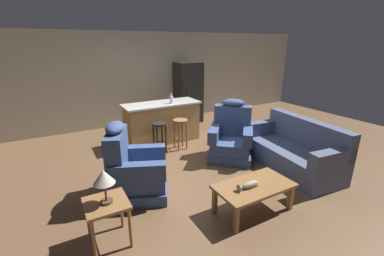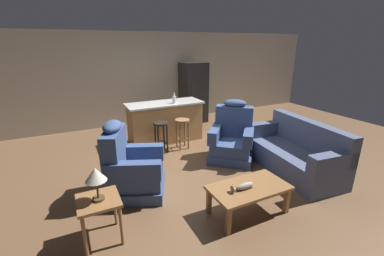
{
  "view_description": "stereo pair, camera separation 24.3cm",
  "coord_description": "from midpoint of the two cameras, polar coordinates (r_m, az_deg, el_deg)",
  "views": [
    {
      "loc": [
        -2.27,
        -4.14,
        2.29
      ],
      "look_at": [
        0.01,
        -0.1,
        0.75
      ],
      "focal_mm": 24.0,
      "sensor_mm": 36.0,
      "label": 1
    },
    {
      "loc": [
        -2.05,
        -4.25,
        2.29
      ],
      "look_at": [
        0.01,
        -0.1,
        0.75
      ],
      "focal_mm": 24.0,
      "sensor_mm": 36.0,
      "label": 2
    }
  ],
  "objects": [
    {
      "name": "recliner_near_island",
      "position": [
        5.33,
        10.19,
        -2.4
      ],
      "size": [
        1.19,
        1.19,
        1.2
      ],
      "rotation": [
        0.0,
        0.0,
        3.99
      ],
      "color": "#384C7A",
      "rests_on": "ground_plane"
    },
    {
      "name": "bar_stool_left",
      "position": [
        5.55,
        -5.65,
        -0.83
      ],
      "size": [
        0.32,
        0.32,
        0.68
      ],
      "color": "black",
      "rests_on": "ground_plane"
    },
    {
      "name": "couch",
      "position": [
        5.2,
        23.25,
        -5.19
      ],
      "size": [
        1.05,
        1.98,
        0.94
      ],
      "rotation": [
        0.0,
        0.0,
        3.03
      ],
      "color": "#4C5675",
      "rests_on": "ground_plane"
    },
    {
      "name": "table_lamp",
      "position": [
        3.08,
        -18.5,
        -10.12
      ],
      "size": [
        0.24,
        0.24,
        0.41
      ],
      "color": "#4C3823",
      "rests_on": "end_table"
    },
    {
      "name": "coffee_table",
      "position": [
        3.74,
        14.37,
        -13.21
      ],
      "size": [
        1.1,
        0.6,
        0.42
      ],
      "color": "olive",
      "rests_on": "ground_plane"
    },
    {
      "name": "fish_figurine",
      "position": [
        3.6,
        13.15,
        -12.6
      ],
      "size": [
        0.34,
        0.1,
        0.1
      ],
      "color": "#4C3823",
      "rests_on": "coffee_table"
    },
    {
      "name": "bottle_tall_green",
      "position": [
        6.02,
        -2.82,
        6.4
      ],
      "size": [
        0.08,
        0.08,
        0.24
      ],
      "color": "silver",
      "rests_on": "kitchen_island"
    },
    {
      "name": "end_table",
      "position": [
        3.3,
        -17.9,
        -16.31
      ],
      "size": [
        0.48,
        0.48,
        0.56
      ],
      "color": "olive",
      "rests_on": "ground_plane"
    },
    {
      "name": "recliner_near_lamp",
      "position": [
        4.15,
        -11.82,
        -8.8
      ],
      "size": [
        1.1,
        1.1,
        1.2
      ],
      "rotation": [
        0.0,
        0.0,
        -0.4
      ],
      "color": "#384C7A",
      "rests_on": "ground_plane"
    },
    {
      "name": "kitchen_island",
      "position": [
        6.22,
        -4.87,
        1.38
      ],
      "size": [
        1.8,
        0.7,
        0.95
      ],
      "color": "#AD7F4C",
      "rests_on": "ground_plane"
    },
    {
      "name": "ground_plane",
      "position": [
        5.24,
        0.79,
        -7.51
      ],
      "size": [
        12.0,
        12.0,
        0.0
      ],
      "color": "brown"
    },
    {
      "name": "refrigerator",
      "position": [
        7.74,
        1.2,
        7.89
      ],
      "size": [
        0.7,
        0.69,
        1.76
      ],
      "color": "black",
      "rests_on": "ground_plane"
    },
    {
      "name": "back_wall",
      "position": [
        7.69,
        -10.03,
        10.72
      ],
      "size": [
        12.0,
        0.05,
        2.6
      ],
      "color": "#A89E89",
      "rests_on": "ground_plane"
    },
    {
      "name": "bar_stool_right",
      "position": [
        5.73,
        -0.94,
        -0.1
      ],
      "size": [
        0.32,
        0.32,
        0.68
      ],
      "color": "olive",
      "rests_on": "ground_plane"
    }
  ]
}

